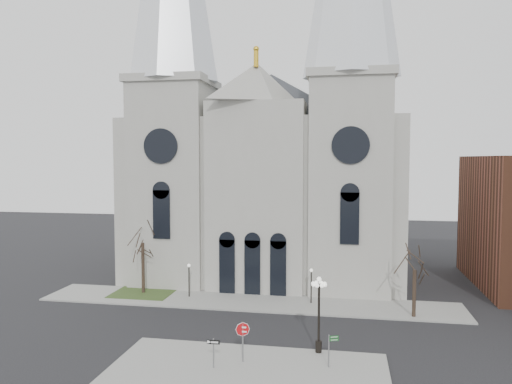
% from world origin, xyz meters
% --- Properties ---
extents(ground, '(160.00, 160.00, 0.00)m').
position_xyz_m(ground, '(0.00, 0.00, 0.00)').
color(ground, black).
rests_on(ground, ground).
extents(sidewalk_near, '(18.00, 10.00, 0.14)m').
position_xyz_m(sidewalk_near, '(3.00, -5.00, 0.07)').
color(sidewalk_near, gray).
rests_on(sidewalk_near, ground).
extents(sidewalk_far, '(40.00, 6.00, 0.14)m').
position_xyz_m(sidewalk_far, '(0.00, 11.00, 0.07)').
color(sidewalk_far, gray).
rests_on(sidewalk_far, ground).
extents(grass_patch, '(6.00, 5.00, 0.18)m').
position_xyz_m(grass_patch, '(-11.00, 12.00, 0.09)').
color(grass_patch, '#2C401B').
rests_on(grass_patch, ground).
extents(cathedral, '(33.00, 26.66, 54.00)m').
position_xyz_m(cathedral, '(0.00, 22.86, 18.48)').
color(cathedral, '#A09E95').
rests_on(cathedral, ground).
extents(tree_left, '(3.20, 3.20, 7.50)m').
position_xyz_m(tree_left, '(-11.00, 12.00, 5.58)').
color(tree_left, '#2D2319').
rests_on(tree_left, ground).
extents(tree_right, '(3.20, 3.20, 6.00)m').
position_xyz_m(tree_right, '(15.00, 9.00, 4.47)').
color(tree_right, '#2D2319').
rests_on(tree_right, ground).
extents(ped_lamp_left, '(0.32, 0.32, 3.26)m').
position_xyz_m(ped_lamp_left, '(-6.00, 11.50, 2.33)').
color(ped_lamp_left, black).
rests_on(ped_lamp_left, sidewalk_far).
extents(ped_lamp_right, '(0.32, 0.32, 3.26)m').
position_xyz_m(ped_lamp_right, '(6.00, 11.50, 2.33)').
color(ped_lamp_right, black).
rests_on(ped_lamp_right, sidewalk_far).
extents(stop_sign, '(0.98, 0.10, 2.70)m').
position_xyz_m(stop_sign, '(2.45, -3.02, 2.05)').
color(stop_sign, slate).
rests_on(stop_sign, sidewalk_near).
extents(globe_lamp, '(1.43, 1.43, 5.38)m').
position_xyz_m(globe_lamp, '(7.36, -0.50, 3.52)').
color(globe_lamp, black).
rests_on(globe_lamp, sidewalk_near).
extents(one_way_sign, '(0.85, 0.08, 1.95)m').
position_xyz_m(one_way_sign, '(0.78, -4.33, 1.48)').
color(one_way_sign, slate).
rests_on(one_way_sign, sidewalk_near).
extents(street_name_sign, '(0.66, 0.27, 2.14)m').
position_xyz_m(street_name_sign, '(8.23, -2.86, 1.41)').
color(street_name_sign, slate).
rests_on(street_name_sign, sidewalk_near).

